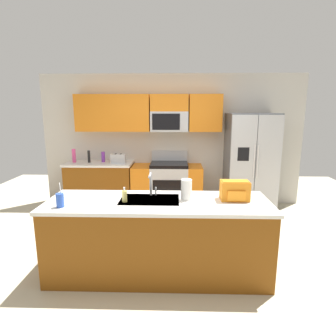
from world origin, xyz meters
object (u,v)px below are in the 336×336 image
at_px(bottle_purple, 103,157).
at_px(soap_dispenser, 124,196).
at_px(bottle_pink, 74,156).
at_px(paper_towel_roll, 186,190).
at_px(sink_faucet, 151,182).
at_px(drink_cup_blue, 60,200).
at_px(pepper_mill, 89,157).
at_px(refrigerator, 250,163).
at_px(backpack, 235,190).
at_px(toaster, 118,158).
at_px(range_oven, 167,186).

distance_m(bottle_purple, soap_dispenser, 2.56).
relative_size(bottle_pink, paper_towel_roll, 1.10).
relative_size(soap_dispenser, paper_towel_roll, 0.71).
bearing_deg(sink_faucet, drink_cup_blue, -155.39).
bearing_deg(pepper_mill, bottle_purple, 12.57).
bearing_deg(refrigerator, backpack, -108.61).
bearing_deg(sink_faucet, toaster, 111.50).
relative_size(range_oven, soap_dispenser, 8.00).
xyz_separation_m(pepper_mill, drink_cup_blue, (0.47, -2.55, -0.04)).
relative_size(paper_towel_roll, backpack, 0.75).
xyz_separation_m(bottle_pink, backpack, (2.67, -2.26, -0.01)).
xyz_separation_m(refrigerator, soap_dispenser, (-1.98, -2.29, 0.04)).
xyz_separation_m(toaster, bottle_pink, (-0.89, 0.06, 0.04)).
relative_size(range_oven, refrigerator, 0.74).
bearing_deg(paper_towel_roll, bottle_pink, 133.06).
xyz_separation_m(bottle_purple, sink_faucet, (1.14, -2.18, 0.07)).
xyz_separation_m(range_oven, refrigerator, (1.58, -0.07, 0.48)).
relative_size(bottle_purple, drink_cup_blue, 0.75).
height_order(range_oven, sink_faucet, sink_faucet).
distance_m(toaster, soap_dispenser, 2.37).
bearing_deg(refrigerator, soap_dispenser, -130.94).
height_order(toaster, pepper_mill, pepper_mill).
bearing_deg(refrigerator, bottle_purple, 177.42).
height_order(drink_cup_blue, soap_dispenser, drink_cup_blue).
bearing_deg(range_oven, drink_cup_blue, -112.56).
height_order(bottle_pink, drink_cup_blue, drink_cup_blue).
height_order(bottle_purple, paper_towel_roll, paper_towel_roll).
bearing_deg(range_oven, soap_dispenser, -99.73).
relative_size(sink_faucet, drink_cup_blue, 1.05).
xyz_separation_m(toaster, soap_dispenser, (0.54, -2.31, -0.02)).
height_order(range_oven, refrigerator, refrigerator).
height_order(refrigerator, sink_faucet, refrigerator).
distance_m(soap_dispenser, backpack, 1.26).
height_order(sink_faucet, backpack, sink_faucet).
bearing_deg(bottle_purple, sink_faucet, -62.40).
height_order(sink_faucet, paper_towel_roll, sink_faucet).
xyz_separation_m(range_oven, toaster, (-0.94, -0.05, 0.55)).
bearing_deg(pepper_mill, paper_towel_roll, -51.11).
distance_m(refrigerator, bottle_pink, 3.41).
height_order(soap_dispenser, paper_towel_roll, paper_towel_roll).
bearing_deg(toaster, refrigerator, -0.44).
bearing_deg(bottle_pink, bottle_purple, 4.91).
relative_size(toaster, pepper_mill, 1.19).
bearing_deg(pepper_mill, toaster, -4.86).
xyz_separation_m(soap_dispenser, backpack, (1.25, 0.11, 0.05)).
relative_size(bottle_pink, backpack, 0.82).
bearing_deg(drink_cup_blue, sink_faucet, 24.61).
distance_m(bottle_pink, bottle_purple, 0.57).
distance_m(pepper_mill, paper_towel_roll, 2.90).
bearing_deg(range_oven, paper_towel_roll, -82.64).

